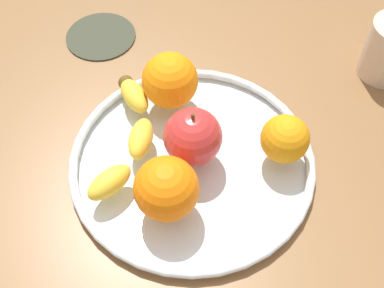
{
  "coord_description": "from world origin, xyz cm",
  "views": [
    {
      "loc": [
        -35.61,
        -7.08,
        55.89
      ],
      "look_at": [
        0.0,
        0.0,
        4.8
      ],
      "focal_mm": 45.73,
      "sensor_mm": 36.0,
      "label": 1
    }
  ],
  "objects": [
    {
      "name": "ground_plane",
      "position": [
        0.0,
        0.0,
        -2.0
      ],
      "size": [
        153.79,
        153.79,
        4.0
      ],
      "primitive_type": "cube",
      "color": "brown"
    },
    {
      "name": "apple",
      "position": [
        0.55,
        -0.25,
        5.62
      ],
      "size": [
        7.64,
        7.64,
        8.44
      ],
      "color": "red",
      "rests_on": "fruit_bowl"
    },
    {
      "name": "orange_center",
      "position": [
        -7.65,
        1.57,
        5.78
      ],
      "size": [
        7.97,
        7.97,
        7.97
      ],
      "primitive_type": "sphere",
      "color": "orange",
      "rests_on": "fruit_bowl"
    },
    {
      "name": "orange_front_right",
      "position": [
        9.37,
        4.98,
        5.75
      ],
      "size": [
        7.91,
        7.91,
        7.91
      ],
      "primitive_type": "sphere",
      "color": "orange",
      "rests_on": "fruit_bowl"
    },
    {
      "name": "banana",
      "position": [
        0.92,
        8.85,
        3.37
      ],
      "size": [
        21.66,
        7.9,
        3.14
      ],
      "rotation": [
        0.0,
        0.0,
        0.05
      ],
      "color": "yellow",
      "rests_on": "fruit_bowl"
    },
    {
      "name": "fruit_bowl",
      "position": [
        0.0,
        0.0,
        0.92
      ],
      "size": [
        33.04,
        33.04,
        1.8
      ],
      "color": "silver",
      "rests_on": "ground_plane"
    },
    {
      "name": "orange_back_left",
      "position": [
        3.0,
        -11.62,
        5.01
      ],
      "size": [
        6.42,
        6.42,
        6.42
      ],
      "primitive_type": "sphere",
      "color": "orange",
      "rests_on": "fruit_bowl"
    },
    {
      "name": "ambient_coaster",
      "position": [
        21.84,
        19.79,
        0.3
      ],
      "size": [
        11.52,
        11.52,
        0.6
      ],
      "primitive_type": "cylinder",
      "color": "#333728",
      "rests_on": "ground_plane"
    }
  ]
}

